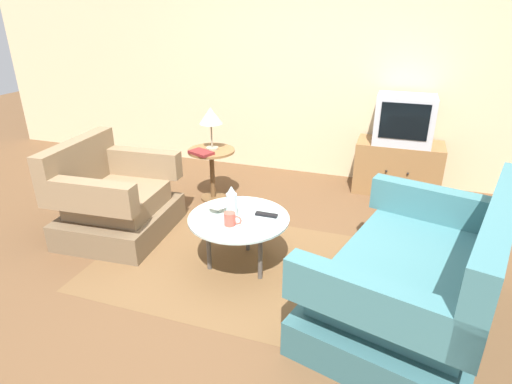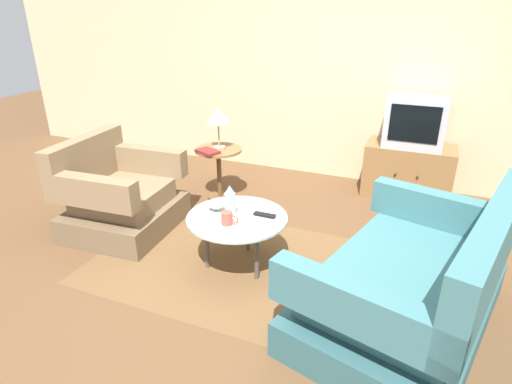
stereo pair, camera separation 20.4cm
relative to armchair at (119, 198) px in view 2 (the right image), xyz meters
The scene contains 15 objects.
ground_plane 1.44m from the armchair, 12.86° to the right, with size 16.00×16.00×0.00m, color brown.
back_wall 2.75m from the armchair, 57.38° to the left, with size 9.00×0.12×2.70m, color #CCB78E.
area_rug 1.32m from the armchair, ahead, with size 2.31×1.53×0.00m, color brown.
armchair is the anchor object (origin of this frame).
couch 2.61m from the armchair, ahead, with size 1.36×1.74×0.94m.
coffee_table 1.29m from the armchair, ahead, with size 0.78×0.78×0.44m.
side_table 1.11m from the armchair, 60.66° to the left, with size 0.49×0.49×0.56m.
tv_stand 3.01m from the armchair, 37.06° to the left, with size 0.91×0.48×0.57m.
television 3.04m from the armchair, 36.75° to the left, with size 0.59×0.42×0.51m.
table_lamp 1.27m from the armchair, 61.10° to the left, with size 0.24×0.24×0.44m.
vase 1.26m from the armchair, ahead, with size 0.08×0.08×0.26m.
mug 1.31m from the armchair, 13.08° to the right, with size 0.14×0.09×0.10m.
bowl 1.10m from the armchair, ahead, with size 0.15×0.15×0.05m.
tv_remote_dark 1.48m from the armchair, ahead, with size 0.17×0.05×0.02m.
book 0.98m from the armchair, 57.90° to the left, with size 0.28×0.23×0.03m.
Camera 2 is at (1.15, -2.46, 1.92)m, focal length 29.59 mm.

